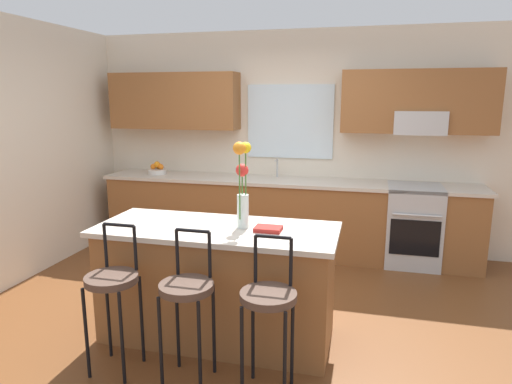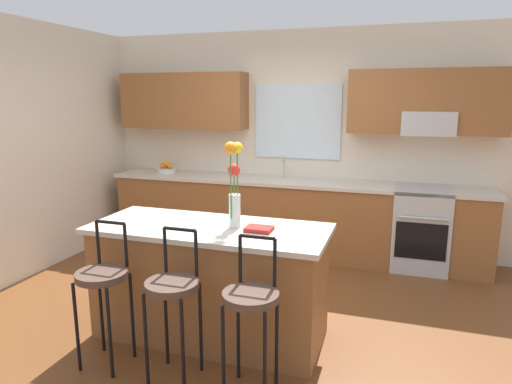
{
  "view_description": "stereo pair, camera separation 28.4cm",
  "coord_description": "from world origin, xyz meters",
  "px_view_note": "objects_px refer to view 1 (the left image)",
  "views": [
    {
      "loc": [
        0.98,
        -3.58,
        1.91
      ],
      "look_at": [
        -0.07,
        0.55,
        1.0
      ],
      "focal_mm": 31.55,
      "sensor_mm": 36.0,
      "label": 1
    },
    {
      "loc": [
        1.25,
        -3.5,
        1.91
      ],
      "look_at": [
        -0.07,
        0.55,
        1.0
      ],
      "focal_mm": 31.55,
      "sensor_mm": 36.0,
      "label": 2
    }
  ],
  "objects_px": {
    "bar_stool_near": "(113,285)",
    "kitchen_island": "(217,282)",
    "cookbook": "(268,229)",
    "flower_vase": "(242,183)",
    "oven_range": "(413,225)",
    "bar_stool_middle": "(187,294)",
    "fruit_bowl_oranges": "(157,170)",
    "bar_stool_far": "(269,303)"
  },
  "relations": [
    {
      "from": "bar_stool_middle",
      "to": "flower_vase",
      "type": "bearing_deg",
      "value": 72.06
    },
    {
      "from": "bar_stool_near",
      "to": "bar_stool_far",
      "type": "height_order",
      "value": "same"
    },
    {
      "from": "kitchen_island",
      "to": "bar_stool_near",
      "type": "bearing_deg",
      "value": -132.43
    },
    {
      "from": "bar_stool_middle",
      "to": "flower_vase",
      "type": "relative_size",
      "value": 1.57
    },
    {
      "from": "cookbook",
      "to": "flower_vase",
      "type": "bearing_deg",
      "value": 171.42
    },
    {
      "from": "bar_stool_far",
      "to": "kitchen_island",
      "type": "bearing_deg",
      "value": 132.43
    },
    {
      "from": "kitchen_island",
      "to": "cookbook",
      "type": "relative_size",
      "value": 9.33
    },
    {
      "from": "oven_range",
      "to": "kitchen_island",
      "type": "xyz_separation_m",
      "value": [
        -1.64,
        -2.1,
        0.0
      ]
    },
    {
      "from": "kitchen_island",
      "to": "bar_stool_near",
      "type": "xyz_separation_m",
      "value": [
        -0.55,
        -0.6,
        0.17
      ]
    },
    {
      "from": "bar_stool_near",
      "to": "flower_vase",
      "type": "relative_size",
      "value": 1.57
    },
    {
      "from": "bar_stool_middle",
      "to": "oven_range",
      "type": "bearing_deg",
      "value": 58.65
    },
    {
      "from": "flower_vase",
      "to": "fruit_bowl_oranges",
      "type": "xyz_separation_m",
      "value": [
        -1.75,
        2.1,
        -0.3
      ]
    },
    {
      "from": "oven_range",
      "to": "kitchen_island",
      "type": "bearing_deg",
      "value": -128.1
    },
    {
      "from": "kitchen_island",
      "to": "bar_stool_near",
      "type": "distance_m",
      "value": 0.83
    },
    {
      "from": "oven_range",
      "to": "bar_stool_middle",
      "type": "xyz_separation_m",
      "value": [
        -1.64,
        -2.7,
        0.18
      ]
    },
    {
      "from": "cookbook",
      "to": "fruit_bowl_oranges",
      "type": "bearing_deg",
      "value": 132.63
    },
    {
      "from": "bar_stool_far",
      "to": "flower_vase",
      "type": "distance_m",
      "value": 0.96
    },
    {
      "from": "bar_stool_far",
      "to": "fruit_bowl_oranges",
      "type": "xyz_separation_m",
      "value": [
        -2.1,
        2.73,
        0.34
      ]
    },
    {
      "from": "bar_stool_far",
      "to": "flower_vase",
      "type": "xyz_separation_m",
      "value": [
        -0.35,
        0.63,
        0.64
      ]
    },
    {
      "from": "flower_vase",
      "to": "bar_stool_near",
      "type": "bearing_deg",
      "value": -140.13
    },
    {
      "from": "flower_vase",
      "to": "fruit_bowl_oranges",
      "type": "bearing_deg",
      "value": 129.86
    },
    {
      "from": "bar_stool_near",
      "to": "flower_vase",
      "type": "height_order",
      "value": "flower_vase"
    },
    {
      "from": "flower_vase",
      "to": "bar_stool_far",
      "type": "bearing_deg",
      "value": -61.2
    },
    {
      "from": "bar_stool_far",
      "to": "cookbook",
      "type": "height_order",
      "value": "bar_stool_far"
    },
    {
      "from": "kitchen_island",
      "to": "bar_stool_far",
      "type": "bearing_deg",
      "value": -47.57
    },
    {
      "from": "bar_stool_near",
      "to": "flower_vase",
      "type": "distance_m",
      "value": 1.17
    },
    {
      "from": "fruit_bowl_oranges",
      "to": "flower_vase",
      "type": "bearing_deg",
      "value": -50.14
    },
    {
      "from": "flower_vase",
      "to": "kitchen_island",
      "type": "bearing_deg",
      "value": -172.21
    },
    {
      "from": "bar_stool_middle",
      "to": "fruit_bowl_oranges",
      "type": "xyz_separation_m",
      "value": [
        -1.55,
        2.73,
        0.34
      ]
    },
    {
      "from": "oven_range",
      "to": "bar_stool_middle",
      "type": "bearing_deg",
      "value": -121.35
    },
    {
      "from": "oven_range",
      "to": "bar_stool_near",
      "type": "distance_m",
      "value": 3.48
    },
    {
      "from": "oven_range",
      "to": "flower_vase",
      "type": "xyz_separation_m",
      "value": [
        -1.44,
        -2.07,
        0.81
      ]
    },
    {
      "from": "bar_stool_near",
      "to": "bar_stool_middle",
      "type": "bearing_deg",
      "value": 0.0
    },
    {
      "from": "kitchen_island",
      "to": "cookbook",
      "type": "xyz_separation_m",
      "value": [
        0.41,
        -0.0,
        0.47
      ]
    },
    {
      "from": "oven_range",
      "to": "bar_stool_near",
      "type": "bearing_deg",
      "value": -129.11
    },
    {
      "from": "bar_stool_near",
      "to": "kitchen_island",
      "type": "bearing_deg",
      "value": 47.57
    },
    {
      "from": "bar_stool_far",
      "to": "cookbook",
      "type": "distance_m",
      "value": 0.68
    },
    {
      "from": "oven_range",
      "to": "bar_stool_middle",
      "type": "height_order",
      "value": "bar_stool_middle"
    },
    {
      "from": "cookbook",
      "to": "fruit_bowl_oranges",
      "type": "distance_m",
      "value": 2.89
    },
    {
      "from": "oven_range",
      "to": "cookbook",
      "type": "height_order",
      "value": "cookbook"
    },
    {
      "from": "oven_range",
      "to": "kitchen_island",
      "type": "height_order",
      "value": "same"
    },
    {
      "from": "oven_range",
      "to": "flower_vase",
      "type": "bearing_deg",
      "value": -124.84
    }
  ]
}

